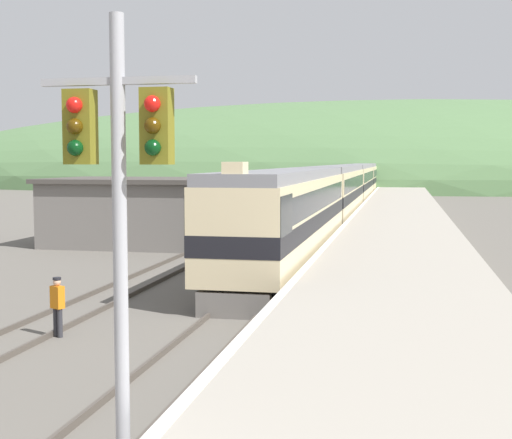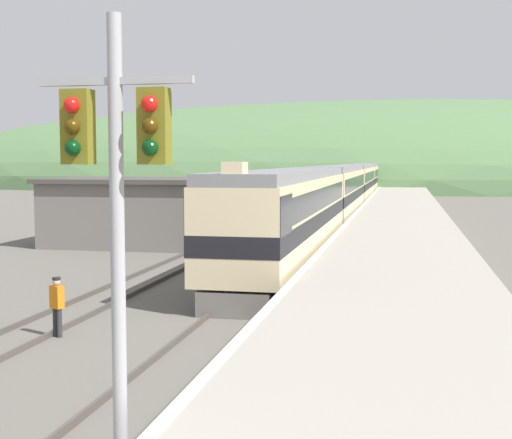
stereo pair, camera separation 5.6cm
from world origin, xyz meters
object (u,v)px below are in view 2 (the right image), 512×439
object	(u,v)px
carriage_third	(357,183)
signal_mast_main	(116,187)
siding_train	(287,195)
carriage_second	(337,192)
express_train_lead_car	(289,214)
carriage_fourth	(367,178)
track_worker	(57,303)

from	to	relation	value
carriage_third	signal_mast_main	world-z (taller)	signal_mast_main
siding_train	signal_mast_main	world-z (taller)	signal_mast_main
carriage_second	siding_train	size ratio (longest dim) A/B	0.64
siding_train	express_train_lead_car	bearing A→B (deg)	-80.60
express_train_lead_car	carriage_second	bearing A→B (deg)	90.00
carriage_second	signal_mast_main	distance (m)	44.64
carriage_third	siding_train	distance (m)	16.47
carriage_fourth	track_worker	xyz separation A→B (m)	(-4.06, -81.83, -1.43)
express_train_lead_car	carriage_third	xyz separation A→B (m)	(0.00, 45.56, -0.01)
carriage_third	track_worker	xyz separation A→B (m)	(-4.06, -59.13, -1.43)
express_train_lead_car	siding_train	distance (m)	30.27
carriage_second	track_worker	size ratio (longest dim) A/B	13.56
express_train_lead_car	carriage_third	world-z (taller)	express_train_lead_car
express_train_lead_car	carriage_third	size ratio (longest dim) A/B	0.99
signal_mast_main	track_worker	bearing A→B (deg)	122.39
carriage_fourth	signal_mast_main	distance (m)	90.01
express_train_lead_car	carriage_third	bearing A→B (deg)	90.00
signal_mast_main	carriage_fourth	bearing A→B (deg)	90.71
siding_train	signal_mast_main	size ratio (longest dim) A/B	5.09
carriage_second	express_train_lead_car	bearing A→B (deg)	-90.00
siding_train	track_worker	size ratio (longest dim) A/B	21.07
carriage_third	track_worker	distance (m)	59.28
signal_mast_main	track_worker	distance (m)	10.25
carriage_second	siding_train	world-z (taller)	carriage_second
carriage_second	carriage_fourth	world-z (taller)	same
express_train_lead_car	carriage_third	distance (m)	45.56
track_worker	signal_mast_main	bearing A→B (deg)	-57.61
carriage_third	siding_train	bearing A→B (deg)	-107.48
siding_train	signal_mast_main	bearing A→B (deg)	-83.30
siding_train	signal_mast_main	distance (m)	52.00
signal_mast_main	carriage_third	bearing A→B (deg)	90.95
carriage_second	carriage_fourth	bearing A→B (deg)	90.00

